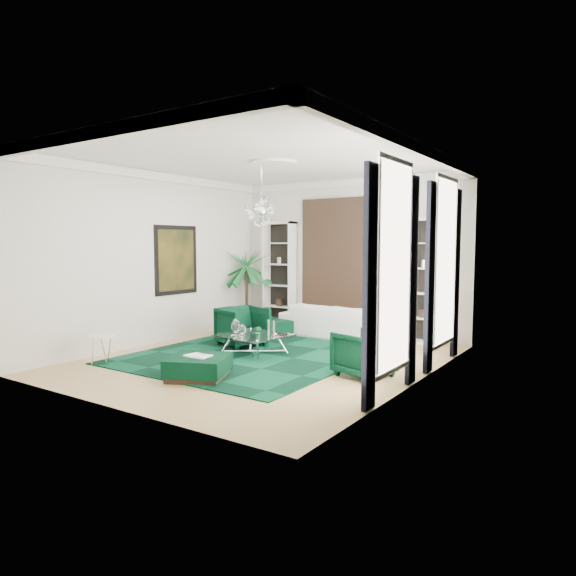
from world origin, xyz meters
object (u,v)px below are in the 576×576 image
Objects in this scene: armchair_left at (243,327)px; coffee_table at (254,345)px; armchair_right at (364,354)px; sofa at (336,321)px; ottoman_side at (268,328)px; ottoman_front at (198,367)px; side_table at (102,350)px; palm at (247,278)px.

armchair_left is 1.00m from coffee_table.
armchair_right is (3.30, -0.85, -0.04)m from armchair_left.
armchair_left reaches higher than coffee_table.
sofa is 2.96× the size of ottoman_side.
side_table is at bearing -172.76° from ottoman_front.
sofa is at bearing -128.05° from armchair_right.
sofa is 4.76× the size of side_table.
ottoman_side is (-0.96, 1.80, -0.01)m from coffee_table.
palm is (-1.46, 1.99, 0.91)m from armchair_left.
armchair_left reaches higher than ottoman_side.
side_table is (-0.88, -4.00, 0.07)m from ottoman_side.
sofa is 3.61m from armchair_right.
sofa is 2.82m from palm.
armchair_left is 2.63m from palm.
ottoman_front is (0.32, -1.93, -0.02)m from coffee_table.
palm is (-2.23, 2.59, 1.13)m from coffee_table.
ottoman_side is (-3.50, 2.06, -0.19)m from armchair_right.
coffee_table reaches higher than ottoman_side.
ottoman_side is at bearing 109.05° from ottoman_front.
sofa reaches higher than ottoman_front.
armchair_right is at bearing 37.00° from ottoman_front.
ottoman_front is (1.29, -3.73, -0.01)m from ottoman_side.
side_table is (-1.07, -2.79, -0.16)m from armchair_left.
ottoman_side is 3.94m from ottoman_front.
armchair_right is 2.55m from coffee_table.
ottoman_front is (-0.10, -4.60, -0.20)m from sofa.
armchair_left is 1.01× the size of ottoman_front.
palm is at bearing 148.25° from ottoman_side.
sofa is at bearing 88.74° from ottoman_front.
armchair_left is at bearing 113.44° from ottoman_front.
ottoman_front is at bearing 89.47° from sofa.
ottoman_side is (-0.20, 1.21, -0.23)m from armchair_left.
ottoman_side reaches higher than ottoman_front.
armchair_right is (2.11, -2.93, -0.00)m from sofa.
sofa is 2.40m from armchair_left.
palm reaches higher than armchair_left.
side_table is at bearing -102.39° from ottoman_side.
ottoman_front is 0.35× the size of palm.
ottoman_front is at bearing -36.79° from armchair_right.
coffee_table is 3.60m from palm.
sofa is 1.00× the size of palm.
ottoman_side is at bearing -31.75° from palm.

